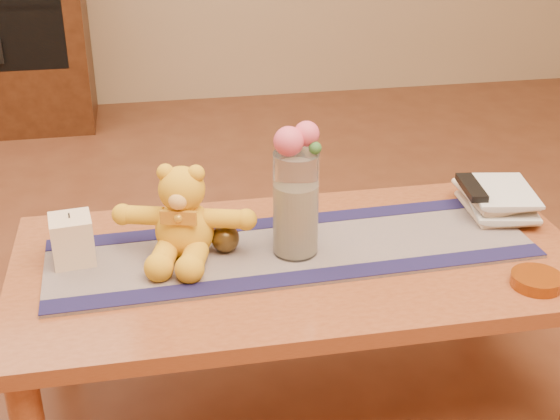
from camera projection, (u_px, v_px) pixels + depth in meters
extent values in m
plane|color=#5C2D1A|center=(298.00, 400.00, 2.06)|extent=(5.50, 5.50, 0.00)
cube|color=brown|center=(300.00, 263.00, 1.87)|extent=(1.40, 0.70, 0.04)
cylinder|color=brown|center=(54.00, 303.00, 2.11)|extent=(0.07, 0.07, 0.41)
cylinder|color=brown|center=(481.00, 260.00, 2.33)|extent=(0.07, 0.07, 0.41)
cube|color=#181D44|center=(292.00, 249.00, 1.88)|extent=(1.21, 0.39, 0.01)
cube|color=#17143D|center=(307.00, 277.00, 1.75)|extent=(1.20, 0.10, 0.00)
cube|color=#17143D|center=(280.00, 222.00, 2.01)|extent=(1.20, 0.10, 0.00)
cube|color=beige|center=(72.00, 239.00, 1.80)|extent=(0.11, 0.11, 0.12)
cylinder|color=black|center=(69.00, 215.00, 1.77)|extent=(0.00, 0.00, 0.01)
cylinder|color=silver|center=(296.00, 204.00, 1.81)|extent=(0.11, 0.11, 0.26)
cylinder|color=beige|center=(296.00, 219.00, 1.82)|extent=(0.09, 0.09, 0.18)
sphere|color=#DE4E69|center=(289.00, 141.00, 1.72)|extent=(0.07, 0.07, 0.07)
sphere|color=#DE4E69|center=(307.00, 134.00, 1.74)|extent=(0.06, 0.06, 0.06)
sphere|color=#4A66A1|center=(297.00, 137.00, 1.77)|extent=(0.04, 0.04, 0.04)
sphere|color=#4A66A1|center=(282.00, 143.00, 1.75)|extent=(0.04, 0.04, 0.04)
sphere|color=#33662D|center=(315.00, 148.00, 1.73)|extent=(0.03, 0.03, 0.03)
sphere|color=#473417|center=(225.00, 238.00, 1.85)|extent=(0.09, 0.09, 0.07)
imported|color=beige|center=(467.00, 211.00, 2.06)|extent=(0.18, 0.23, 0.02)
imported|color=beige|center=(470.00, 205.00, 2.05)|extent=(0.21, 0.25, 0.02)
imported|color=beige|center=(466.00, 198.00, 2.05)|extent=(0.17, 0.23, 0.02)
imported|color=beige|center=(471.00, 192.00, 2.04)|extent=(0.20, 0.25, 0.02)
cube|color=black|center=(472.00, 187.00, 2.02)|extent=(0.06, 0.16, 0.02)
cylinder|color=#BF5914|center=(537.00, 280.00, 1.73)|extent=(0.14, 0.14, 0.03)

